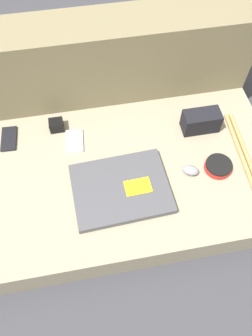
{
  "coord_description": "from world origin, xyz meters",
  "views": [
    {
      "loc": [
        -0.11,
        -0.6,
        1.14
      ],
      "look_at": [
        0.0,
        0.0,
        0.15
      ],
      "focal_mm": 35.0,
      "sensor_mm": 36.0,
      "label": 1
    }
  ],
  "objects_px": {
    "phone_black": "(75,141)",
    "laptop": "(121,189)",
    "camera_pouch": "(201,121)",
    "charger_brick": "(56,125)",
    "speaker_puck": "(218,166)",
    "phone_silver": "(9,139)",
    "computer_mouse": "(191,170)"
  },
  "relations": [
    {
      "from": "phone_black",
      "to": "laptop",
      "type": "bearing_deg",
      "value": -56.14
    },
    {
      "from": "computer_mouse",
      "to": "phone_silver",
      "type": "height_order",
      "value": "computer_mouse"
    },
    {
      "from": "laptop",
      "to": "charger_brick",
      "type": "bearing_deg",
      "value": 119.86
    },
    {
      "from": "camera_pouch",
      "to": "phone_black",
      "type": "bearing_deg",
      "value": 177.53
    },
    {
      "from": "speaker_puck",
      "to": "camera_pouch",
      "type": "bearing_deg",
      "value": 93.42
    },
    {
      "from": "camera_pouch",
      "to": "laptop",
      "type": "bearing_deg",
      "value": -148.09
    },
    {
      "from": "camera_pouch",
      "to": "charger_brick",
      "type": "height_order",
      "value": "camera_pouch"
    },
    {
      "from": "phone_silver",
      "to": "phone_black",
      "type": "height_order",
      "value": "same"
    },
    {
      "from": "speaker_puck",
      "to": "phone_silver",
      "type": "relative_size",
      "value": 0.86
    },
    {
      "from": "computer_mouse",
      "to": "camera_pouch",
      "type": "bearing_deg",
      "value": 89.14
    },
    {
      "from": "computer_mouse",
      "to": "laptop",
      "type": "bearing_deg",
      "value": -149.42
    },
    {
      "from": "phone_silver",
      "to": "computer_mouse",
      "type": "bearing_deg",
      "value": -20.01
    },
    {
      "from": "laptop",
      "to": "speaker_puck",
      "type": "distance_m",
      "value": 0.36
    },
    {
      "from": "laptop",
      "to": "phone_black",
      "type": "relative_size",
      "value": 3.17
    },
    {
      "from": "computer_mouse",
      "to": "speaker_puck",
      "type": "bearing_deg",
      "value": 24.91
    },
    {
      "from": "laptop",
      "to": "charger_brick",
      "type": "height_order",
      "value": "charger_brick"
    },
    {
      "from": "laptop",
      "to": "computer_mouse",
      "type": "xyz_separation_m",
      "value": [
        0.26,
        0.03,
        0.0
      ]
    },
    {
      "from": "speaker_puck",
      "to": "phone_black",
      "type": "height_order",
      "value": "speaker_puck"
    },
    {
      "from": "speaker_puck",
      "to": "charger_brick",
      "type": "height_order",
      "value": "charger_brick"
    },
    {
      "from": "phone_black",
      "to": "camera_pouch",
      "type": "distance_m",
      "value": 0.49
    },
    {
      "from": "laptop",
      "to": "camera_pouch",
      "type": "bearing_deg",
      "value": 29.45
    },
    {
      "from": "speaker_puck",
      "to": "camera_pouch",
      "type": "xyz_separation_m",
      "value": [
        -0.01,
        0.19,
        0.03
      ]
    },
    {
      "from": "speaker_puck",
      "to": "laptop",
      "type": "bearing_deg",
      "value": -175.92
    },
    {
      "from": "laptop",
      "to": "phone_silver",
      "type": "relative_size",
      "value": 2.96
    },
    {
      "from": "phone_silver",
      "to": "charger_brick",
      "type": "xyz_separation_m",
      "value": [
        0.18,
        0.02,
        0.02
      ]
    },
    {
      "from": "laptop",
      "to": "charger_brick",
      "type": "xyz_separation_m",
      "value": [
        -0.2,
        0.31,
        0.01
      ]
    },
    {
      "from": "computer_mouse",
      "to": "camera_pouch",
      "type": "distance_m",
      "value": 0.21
    },
    {
      "from": "laptop",
      "to": "camera_pouch",
      "type": "relative_size",
      "value": 2.41
    },
    {
      "from": "speaker_puck",
      "to": "phone_black",
      "type": "relative_size",
      "value": 0.92
    },
    {
      "from": "computer_mouse",
      "to": "speaker_puck",
      "type": "relative_size",
      "value": 0.69
    },
    {
      "from": "computer_mouse",
      "to": "charger_brick",
      "type": "distance_m",
      "value": 0.54
    },
    {
      "from": "charger_brick",
      "to": "speaker_puck",
      "type": "bearing_deg",
      "value": -27.27
    }
  ]
}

